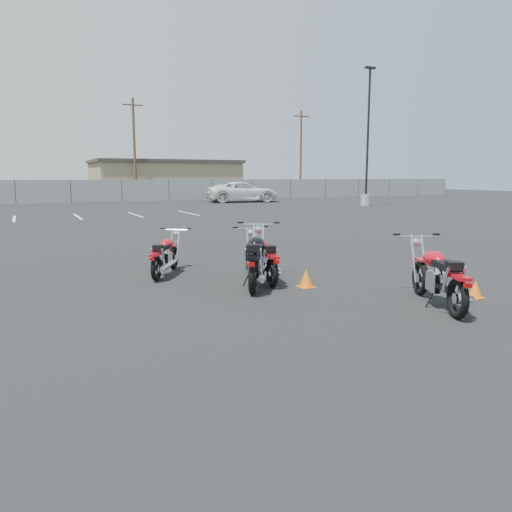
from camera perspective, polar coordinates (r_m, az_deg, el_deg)
name	(u,v)px	position (r m, az deg, el deg)	size (l,w,h in m)	color
ground	(260,299)	(8.60, 0.49, -4.94)	(120.00, 120.00, 0.00)	black
motorcycle_front_red	(165,255)	(10.78, -10.30, 0.06)	(1.30, 1.78, 0.92)	black
motorcycle_second_black	(256,259)	(9.60, -0.01, -0.32)	(1.52, 2.22, 1.14)	black
motorcycle_third_red	(263,258)	(10.08, 0.79, -0.20)	(0.83, 2.05, 1.01)	black
motorcycle_rear_red	(439,277)	(8.58, 20.15, -2.21)	(1.27, 2.14, 1.07)	black
training_cone_near	(306,278)	(9.53, 5.74, -2.53)	(0.29, 0.29, 0.35)	orange
training_cone_far	(475,289)	(9.47, 23.77, -3.48)	(0.26, 0.26, 0.30)	orange
light_pole_east	(367,171)	(36.97, 12.53, 9.45)	(0.80, 0.70, 9.58)	gray
chainlink_fence	(71,191)	(42.69, -20.41, 6.95)	(80.06, 0.06, 1.80)	slate
tan_building_east	(164,178)	(53.29, -10.44, 8.71)	(14.40, 9.40, 3.70)	#8D7C5B
utility_pole_c	(134,147)	(47.58, -13.73, 11.98)	(1.80, 0.24, 9.00)	#4A3022
utility_pole_d	(301,152)	(55.02, 5.14, 11.78)	(1.80, 0.24, 9.00)	#4A3022
parking_line_stripes	(47,218)	(27.63, -22.80, 4.07)	(15.12, 4.00, 0.01)	silver
white_van	(243,186)	(41.03, -1.54, 7.99)	(6.79, 2.72, 2.58)	silver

